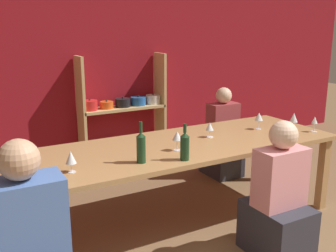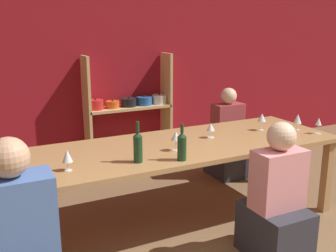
% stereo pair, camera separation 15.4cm
% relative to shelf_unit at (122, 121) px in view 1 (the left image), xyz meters
% --- Properties ---
extents(wall_back_red, '(8.80, 0.06, 2.70)m').
position_rel_shelf_unit_xyz_m(wall_back_red, '(-0.19, 0.20, 0.78)').
color(wall_back_red, maroon).
rests_on(wall_back_red, ground_plane).
extents(shelf_unit, '(1.16, 0.30, 1.44)m').
position_rel_shelf_unit_xyz_m(shelf_unit, '(0.00, 0.00, 0.00)').
color(shelf_unit, tan).
rests_on(shelf_unit, ground_plane).
extents(dining_table, '(3.10, 1.01, 0.77)m').
position_rel_shelf_unit_xyz_m(dining_table, '(-0.29, -1.86, 0.13)').
color(dining_table, '#AD7F4C').
rests_on(dining_table, ground_plane).
extents(wine_bottle_green, '(0.07, 0.07, 0.32)m').
position_rel_shelf_unit_xyz_m(wine_bottle_green, '(-0.73, -2.14, 0.33)').
color(wine_bottle_green, '#19381E').
rests_on(wine_bottle_green, dining_table).
extents(wine_bottle_dark, '(0.07, 0.07, 0.29)m').
position_rel_shelf_unit_xyz_m(wine_bottle_dark, '(-0.41, -2.24, 0.32)').
color(wine_bottle_dark, '#19381E').
rests_on(wine_bottle_dark, dining_table).
extents(wine_glass_white_a, '(0.08, 0.08, 0.16)m').
position_rel_shelf_unit_xyz_m(wine_glass_white_a, '(1.08, -1.95, 0.31)').
color(wine_glass_white_a, white).
rests_on(wine_glass_white_a, dining_table).
extents(wine_glass_red_a, '(0.06, 0.06, 0.16)m').
position_rel_shelf_unit_xyz_m(wine_glass_red_a, '(1.15, -2.15, 0.31)').
color(wine_glass_red_a, white).
rests_on(wine_glass_red_a, dining_table).
extents(wine_glass_red_b, '(0.08, 0.08, 0.17)m').
position_rel_shelf_unit_xyz_m(wine_glass_red_b, '(-0.34, -2.01, 0.33)').
color(wine_glass_red_b, white).
rests_on(wine_glass_red_b, dining_table).
extents(wine_glass_white_b, '(0.08, 0.08, 0.16)m').
position_rel_shelf_unit_xyz_m(wine_glass_white_b, '(-1.26, -2.08, 0.31)').
color(wine_glass_white_b, white).
rests_on(wine_glass_white_b, dining_table).
extents(wine_glass_red_c, '(0.08, 0.08, 0.17)m').
position_rel_shelf_unit_xyz_m(wine_glass_red_c, '(0.74, -1.80, 0.33)').
color(wine_glass_red_c, white).
rests_on(wine_glass_red_c, dining_table).
extents(wine_glass_white_c, '(0.07, 0.07, 0.14)m').
position_rel_shelf_unit_xyz_m(wine_glass_white_c, '(0.14, -1.80, 0.30)').
color(wine_glass_white_c, white).
rests_on(wine_glass_white_c, dining_table).
extents(person_near_a, '(0.40, 0.50, 1.10)m').
position_rel_shelf_unit_xyz_m(person_near_a, '(0.20, -2.67, -0.16)').
color(person_near_a, '#2D2D38').
rests_on(person_near_a, ground_plane).
extents(person_far_a, '(0.37, 0.46, 1.09)m').
position_rel_shelf_unit_xyz_m(person_far_a, '(0.87, -1.04, -0.17)').
color(person_far_a, '#2D2D38').
rests_on(person_far_a, ground_plane).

